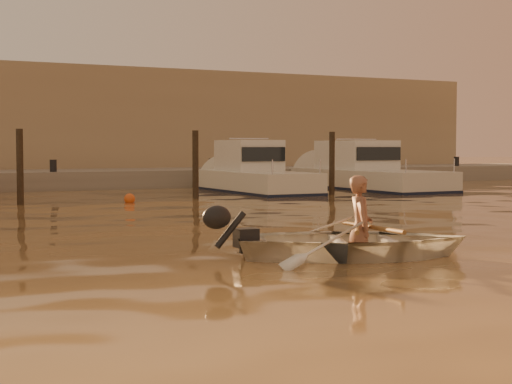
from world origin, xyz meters
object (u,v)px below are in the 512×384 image
person (360,227)px  moored_boat_5 (367,172)px  dinghy (353,242)px  moored_boat_4 (256,174)px

person → moored_boat_5: size_ratio=0.18×
dinghy → moored_boat_4: 15.59m
moored_boat_4 → moored_boat_5: size_ratio=0.80×
person → moored_boat_4: 15.59m
person → moored_boat_4: bearing=2.4°
dinghy → person: 0.23m
moored_boat_5 → dinghy: bearing=-125.3°
person → dinghy: bearing=90.0°
person → moored_boat_4: size_ratio=0.22×
person → moored_boat_5: (10.17, 14.52, 0.21)m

